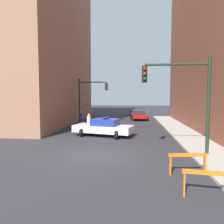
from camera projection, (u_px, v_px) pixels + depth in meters
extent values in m
plane|color=#2D2D33|center=(98.00, 156.00, 11.87)|extent=(120.00, 120.00, 0.00)
cube|color=#B2ADA3|center=(216.00, 158.00, 11.27)|extent=(2.40, 44.00, 0.12)
cube|color=#93664C|center=(17.00, 40.00, 26.16)|extent=(14.00, 20.00, 19.91)
cylinder|color=black|center=(208.00, 106.00, 11.65)|extent=(0.18, 0.18, 5.20)
cylinder|color=black|center=(177.00, 64.00, 11.65)|extent=(3.40, 0.12, 0.12)
cube|color=black|center=(145.00, 74.00, 11.85)|extent=(0.30, 0.22, 0.90)
sphere|color=red|center=(145.00, 69.00, 11.68)|extent=(0.18, 0.18, 0.18)
sphere|color=#4C3D0C|center=(145.00, 74.00, 11.70)|extent=(0.18, 0.18, 0.18)
sphere|color=#0C4219|center=(145.00, 79.00, 11.72)|extent=(0.18, 0.18, 0.18)
cylinder|color=black|center=(79.00, 101.00, 25.62)|extent=(0.18, 0.18, 5.20)
cylinder|color=black|center=(93.00, 82.00, 25.30)|extent=(3.20, 0.12, 0.12)
cube|color=black|center=(106.00, 86.00, 25.19)|extent=(0.30, 0.22, 0.90)
sphere|color=red|center=(106.00, 84.00, 25.02)|extent=(0.18, 0.18, 0.18)
sphere|color=#4C3D0C|center=(106.00, 86.00, 25.04)|extent=(0.18, 0.18, 0.18)
sphere|color=#0C4219|center=(106.00, 89.00, 25.06)|extent=(0.18, 0.18, 0.18)
cube|color=white|center=(103.00, 129.00, 17.52)|extent=(5.01, 2.97, 0.55)
cube|color=navy|center=(105.00, 122.00, 17.41)|extent=(2.32, 2.07, 0.52)
cylinder|color=black|center=(82.00, 133.00, 17.24)|extent=(0.38, 0.69, 0.66)
cylinder|color=black|center=(91.00, 129.00, 18.83)|extent=(0.38, 0.69, 0.66)
cylinder|color=black|center=(117.00, 135.00, 16.24)|extent=(0.38, 0.69, 0.66)
cylinder|color=black|center=(124.00, 131.00, 17.84)|extent=(0.38, 0.69, 0.66)
cube|color=#2633BF|center=(105.00, 118.00, 17.39)|extent=(0.54, 1.39, 0.12)
cube|color=maroon|center=(139.00, 115.00, 29.44)|extent=(2.12, 4.42, 0.52)
cube|color=#232833|center=(139.00, 112.00, 29.23)|extent=(1.71, 1.92, 0.48)
cylinder|color=black|center=(132.00, 116.00, 30.80)|extent=(0.63, 0.27, 0.62)
cylinder|color=black|center=(144.00, 116.00, 30.77)|extent=(0.63, 0.27, 0.62)
cylinder|color=black|center=(133.00, 118.00, 28.14)|extent=(0.63, 0.27, 0.62)
cylinder|color=black|center=(146.00, 118.00, 28.11)|extent=(0.63, 0.27, 0.62)
cube|color=silver|center=(138.00, 111.00, 36.85)|extent=(2.18, 4.44, 0.52)
cube|color=#232833|center=(138.00, 108.00, 36.64)|extent=(1.74, 1.94, 0.48)
cylinder|color=black|center=(132.00, 112.00, 38.21)|extent=(0.64, 0.27, 0.62)
cylinder|color=black|center=(142.00, 112.00, 38.20)|extent=(0.64, 0.27, 0.62)
cylinder|color=black|center=(134.00, 114.00, 35.55)|extent=(0.64, 0.27, 0.62)
cylinder|color=black|center=(144.00, 114.00, 35.54)|extent=(0.64, 0.27, 0.62)
cylinder|color=#474C66|center=(89.00, 128.00, 19.28)|extent=(0.39, 0.39, 0.82)
cylinder|color=#B2B2B7|center=(89.00, 120.00, 19.22)|extent=(0.50, 0.50, 0.62)
sphere|color=tan|center=(89.00, 115.00, 19.19)|extent=(0.30, 0.30, 0.22)
cylinder|color=#382D23|center=(81.00, 123.00, 22.48)|extent=(0.39, 0.39, 0.82)
cylinder|color=navy|center=(81.00, 116.00, 22.42)|extent=(0.50, 0.50, 0.62)
sphere|color=tan|center=(81.00, 112.00, 22.39)|extent=(0.30, 0.30, 0.22)
cube|color=orange|center=(208.00, 173.00, 6.88)|extent=(1.59, 0.28, 0.14)
cube|color=orange|center=(184.00, 182.00, 7.07)|extent=(0.07, 0.17, 0.90)
cube|color=orange|center=(188.00, 155.00, 8.95)|extent=(1.59, 0.25, 0.14)
cube|color=orange|center=(170.00, 164.00, 8.95)|extent=(0.07, 0.17, 0.90)
cube|color=orange|center=(205.00, 164.00, 9.00)|extent=(0.07, 0.17, 0.90)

